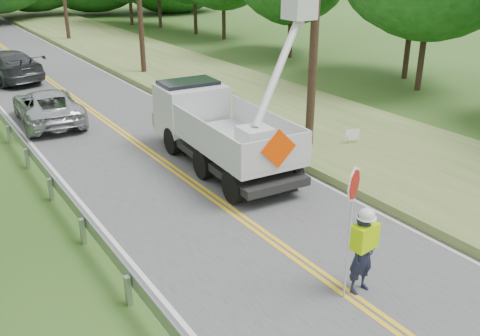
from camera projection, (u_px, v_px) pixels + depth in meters
road at (130, 138)px, 20.92m from camera, size 7.20×96.00×0.03m
guardrail at (17, 137)px, 19.38m from camera, size 0.18×48.00×0.77m
tall_grass_verge at (274, 108)px, 24.45m from camera, size 7.00×96.00×0.30m
flagger at (363, 248)px, 11.14m from camera, size 1.15×0.50×3.03m
bucket_truck at (216, 116)px, 18.40m from camera, size 4.59×7.17×6.86m
suv_silver at (48, 106)px, 22.53m from camera, size 2.81×5.38×1.45m
suv_darkgrey at (4, 66)px, 29.72m from camera, size 3.83×6.33×1.72m
yard_sign at (352, 135)px, 19.44m from camera, size 0.56×0.18×0.82m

